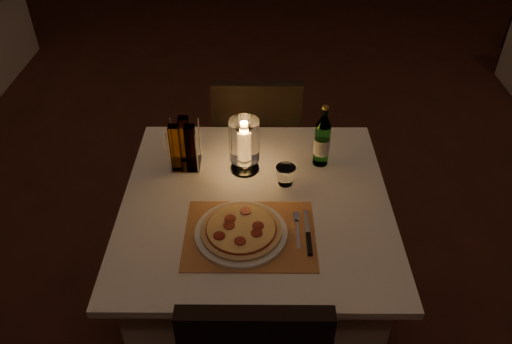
{
  "coord_description": "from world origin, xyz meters",
  "views": [
    {
      "loc": [
        -0.11,
        -2.02,
        1.98
      ],
      "look_at": [
        -0.12,
        -0.61,
        0.86
      ],
      "focal_mm": 35.0,
      "sensor_mm": 36.0,
      "label": 1
    }
  ],
  "objects_px": {
    "chair_far": "(257,136)",
    "hurricane_candle": "(244,142)",
    "plate": "(241,233)",
    "water_bottle": "(322,141)",
    "pizza": "(241,229)",
    "tumbler": "(286,175)",
    "main_table": "(256,266)"
  },
  "relations": [
    {
      "from": "main_table",
      "to": "hurricane_candle",
      "type": "relative_size",
      "value": 4.38
    },
    {
      "from": "main_table",
      "to": "pizza",
      "type": "xyz_separation_m",
      "value": [
        -0.05,
        -0.18,
        0.39
      ]
    },
    {
      "from": "pizza",
      "to": "tumbler",
      "type": "relative_size",
      "value": 3.62
    },
    {
      "from": "main_table",
      "to": "tumbler",
      "type": "distance_m",
      "value": 0.43
    },
    {
      "from": "main_table",
      "to": "hurricane_candle",
      "type": "height_order",
      "value": "hurricane_candle"
    },
    {
      "from": "chair_far",
      "to": "plate",
      "type": "distance_m",
      "value": 0.92
    },
    {
      "from": "chair_far",
      "to": "pizza",
      "type": "distance_m",
      "value": 0.92
    },
    {
      "from": "plate",
      "to": "hurricane_candle",
      "type": "height_order",
      "value": "hurricane_candle"
    },
    {
      "from": "water_bottle",
      "to": "chair_far",
      "type": "bearing_deg",
      "value": 118.61
    },
    {
      "from": "water_bottle",
      "to": "hurricane_candle",
      "type": "distance_m",
      "value": 0.31
    },
    {
      "from": "pizza",
      "to": "tumbler",
      "type": "xyz_separation_m",
      "value": [
        0.16,
        0.28,
        0.01
      ]
    },
    {
      "from": "water_bottle",
      "to": "main_table",
      "type": "bearing_deg",
      "value": -138.07
    },
    {
      "from": "plate",
      "to": "hurricane_candle",
      "type": "distance_m",
      "value": 0.39
    },
    {
      "from": "water_bottle",
      "to": "hurricane_candle",
      "type": "height_order",
      "value": "water_bottle"
    },
    {
      "from": "chair_far",
      "to": "plate",
      "type": "relative_size",
      "value": 2.81
    },
    {
      "from": "tumbler",
      "to": "water_bottle",
      "type": "relative_size",
      "value": 0.29
    },
    {
      "from": "plate",
      "to": "tumbler",
      "type": "relative_size",
      "value": 4.14
    },
    {
      "from": "pizza",
      "to": "water_bottle",
      "type": "bearing_deg",
      "value": 53.09
    },
    {
      "from": "main_table",
      "to": "tumbler",
      "type": "xyz_separation_m",
      "value": [
        0.11,
        0.1,
        0.4
      ]
    },
    {
      "from": "chair_far",
      "to": "tumbler",
      "type": "distance_m",
      "value": 0.66
    },
    {
      "from": "pizza",
      "to": "tumbler",
      "type": "bearing_deg",
      "value": 60.01
    },
    {
      "from": "pizza",
      "to": "hurricane_candle",
      "type": "distance_m",
      "value": 0.38
    },
    {
      "from": "chair_far",
      "to": "plate",
      "type": "bearing_deg",
      "value": -93.2
    },
    {
      "from": "pizza",
      "to": "hurricane_candle",
      "type": "height_order",
      "value": "hurricane_candle"
    },
    {
      "from": "chair_far",
      "to": "pizza",
      "type": "bearing_deg",
      "value": -93.21
    },
    {
      "from": "plate",
      "to": "water_bottle",
      "type": "bearing_deg",
      "value": 53.1
    },
    {
      "from": "chair_far",
      "to": "hurricane_candle",
      "type": "height_order",
      "value": "hurricane_candle"
    },
    {
      "from": "chair_far",
      "to": "pizza",
      "type": "xyz_separation_m",
      "value": [
        -0.05,
        -0.89,
        0.22
      ]
    },
    {
      "from": "tumbler",
      "to": "hurricane_candle",
      "type": "distance_m",
      "value": 0.2
    },
    {
      "from": "main_table",
      "to": "pizza",
      "type": "relative_size",
      "value": 3.57
    },
    {
      "from": "chair_far",
      "to": "tumbler",
      "type": "height_order",
      "value": "chair_far"
    },
    {
      "from": "chair_far",
      "to": "hurricane_candle",
      "type": "distance_m",
      "value": 0.62
    }
  ]
}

